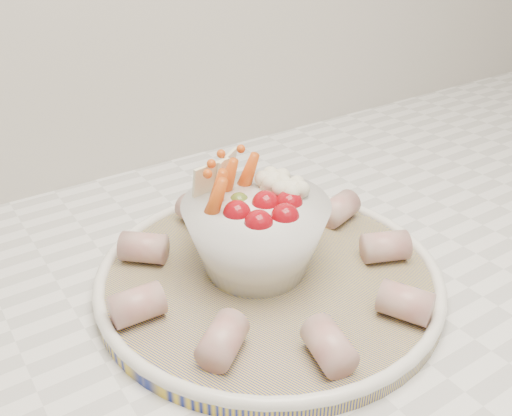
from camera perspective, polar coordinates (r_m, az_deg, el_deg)
serving_platter at (r=0.57m, az=1.30°, el=-6.75°), size 0.43×0.43×0.02m
veggie_bowl at (r=0.55m, az=-0.02°, el=-2.37°), size 0.14×0.14×0.11m
cured_meat_rolls at (r=0.56m, az=1.32°, el=-5.15°), size 0.31×0.30×0.03m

